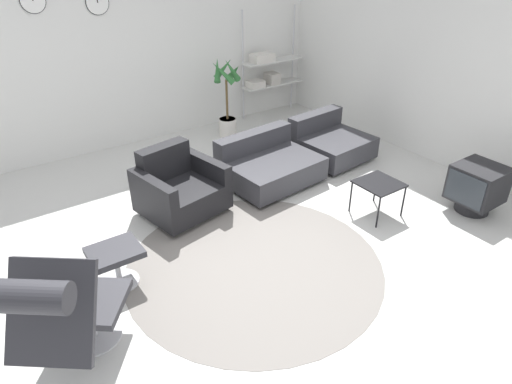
# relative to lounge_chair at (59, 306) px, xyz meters

# --- Properties ---
(ground_plane) EXTENTS (12.00, 12.00, 0.00)m
(ground_plane) POSITION_rel_lounge_chair_xyz_m (1.98, 0.62, -0.67)
(ground_plane) COLOR silver
(wall_back) EXTENTS (12.00, 0.09, 2.80)m
(wall_back) POSITION_rel_lounge_chair_xyz_m (1.98, 3.91, 0.73)
(wall_back) COLOR silver
(wall_back) RESTS_ON ground_plane
(wall_right) EXTENTS (0.06, 12.00, 2.80)m
(wall_right) POSITION_rel_lounge_chair_xyz_m (5.30, 0.62, 0.73)
(wall_right) COLOR silver
(wall_right) RESTS_ON ground_plane
(round_rug) EXTENTS (2.53, 2.53, 0.01)m
(round_rug) POSITION_rel_lounge_chair_xyz_m (1.81, 0.29, -0.66)
(round_rug) COLOR slate
(round_rug) RESTS_ON ground_plane
(lounge_chair) EXTENTS (1.04, 1.12, 1.11)m
(lounge_chair) POSITION_rel_lounge_chair_xyz_m (0.00, 0.00, 0.00)
(lounge_chair) COLOR #BCBCC1
(lounge_chair) RESTS_ON ground_plane
(ottoman) EXTENTS (0.46, 0.39, 0.38)m
(ottoman) POSITION_rel_lounge_chair_xyz_m (0.62, 0.80, -0.39)
(ottoman) COLOR #BCBCC1
(ottoman) RESTS_ON ground_plane
(armchair_red) EXTENTS (1.01, 0.93, 0.77)m
(armchair_red) POSITION_rel_lounge_chair_xyz_m (1.68, 1.61, -0.39)
(armchair_red) COLOR silver
(armchair_red) RESTS_ON ground_plane
(couch_low) EXTENTS (1.25, 1.02, 0.61)m
(couch_low) POSITION_rel_lounge_chair_xyz_m (2.96, 1.62, -0.45)
(couch_low) COLOR black
(couch_low) RESTS_ON ground_plane
(couch_second) EXTENTS (1.01, 1.00, 0.61)m
(couch_second) POSITION_rel_lounge_chair_xyz_m (4.13, 1.71, -0.45)
(couch_second) COLOR black
(couch_second) RESTS_ON ground_plane
(side_table) EXTENTS (0.46, 0.46, 0.41)m
(side_table) POSITION_rel_lounge_chair_xyz_m (3.52, 0.26, -0.30)
(side_table) COLOR black
(side_table) RESTS_ON ground_plane
(crt_television) EXTENTS (0.53, 0.52, 0.57)m
(crt_television) POSITION_rel_lounge_chair_xyz_m (4.50, -0.34, -0.35)
(crt_television) COLOR black
(crt_television) RESTS_ON ground_plane
(potted_plant) EXTENTS (0.50, 0.52, 1.28)m
(potted_plant) POSITION_rel_lounge_chair_xyz_m (3.36, 3.27, -0.11)
(potted_plant) COLOR silver
(potted_plant) RESTS_ON ground_plane
(shelf_unit) EXTENTS (1.13, 0.28, 1.81)m
(shelf_unit) POSITION_rel_lounge_chair_xyz_m (4.40, 3.64, 0.14)
(shelf_unit) COLOR #BCBCC1
(shelf_unit) RESTS_ON ground_plane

